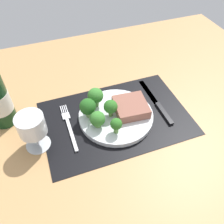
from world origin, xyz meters
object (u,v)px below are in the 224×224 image
plate (116,116)px  fork (69,126)px  wine_glass (32,127)px  steak (131,108)px  knife (158,104)px

plate → fork: bearing=174.5°
plate → wine_glass: 25.74cm
plate → wine_glass: bearing=-175.4°
steak → plate: bearing=174.4°
fork → wine_glass: size_ratio=1.65×
fork → wine_glass: (-9.86, -3.41, 7.40)cm
fork → steak: bearing=-7.0°
steak → knife: 10.64cm
plate → fork: (-14.87, 1.42, -0.55)cm
plate → steak: 5.51cm
plate → steak: size_ratio=2.34×
knife → fork: bearing=178.7°
knife → wine_glass: size_ratio=1.97×
knife → wine_glass: wine_glass is taller
steak → wine_glass: size_ratio=0.86×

